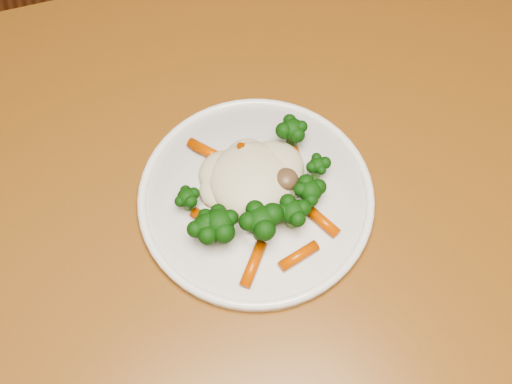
% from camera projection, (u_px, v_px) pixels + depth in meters
% --- Properties ---
extents(dining_table, '(1.30, 0.88, 0.75)m').
position_uv_depth(dining_table, '(244.00, 288.00, 0.76)').
color(dining_table, brown).
rests_on(dining_table, ground).
extents(plate, '(0.26, 0.26, 0.01)m').
position_uv_depth(plate, '(256.00, 198.00, 0.71)').
color(plate, white).
rests_on(plate, dining_table).
extents(meal, '(0.18, 0.19, 0.05)m').
position_uv_depth(meal, '(255.00, 192.00, 0.68)').
color(meal, beige).
rests_on(meal, plate).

